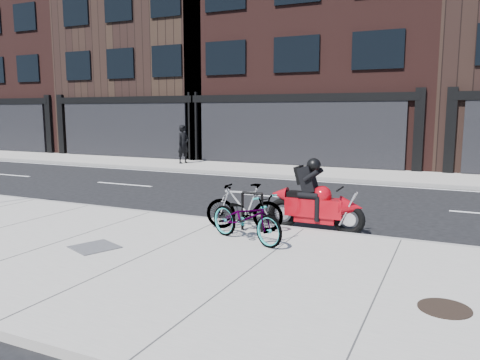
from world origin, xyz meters
The scene contains 13 objects.
ground centered at (0.00, 0.00, 0.00)m, with size 120.00×120.00×0.00m, color black.
sidewalk_near centered at (0.00, -5.00, 0.07)m, with size 60.00×6.00×0.13m, color gray.
sidewalk_far centered at (0.00, 7.75, 0.07)m, with size 60.00×3.50×0.13m, color gray.
building_west centered at (-22.00, 14.50, 6.75)m, with size 10.00×10.00×13.50m, color black.
building_midwest centered at (-12.00, 14.50, 6.00)m, with size 10.00×10.00×12.00m, color black.
building_center centered at (-2.00, 14.50, 7.25)m, with size 12.00×10.00×14.50m, color black.
bike_rack centered at (1.06, -2.60, 0.62)m, with size 0.50×0.06×0.83m.
bicycle_front centered at (1.28, -3.39, 0.61)m, with size 0.64×1.83×0.96m, color gray.
bicycle_rear centered at (0.87, -2.60, 0.63)m, with size 0.47×1.68×1.01m, color gray.
motorcycle centered at (2.23, -1.60, 0.66)m, with size 2.19×0.47×1.64m.
pedestrian centered at (-7.13, 7.91, 1.06)m, with size 0.68×0.45×1.86m, color black.
manhole_cover centered at (4.87, -5.19, 0.14)m, with size 0.66×0.66×0.01m, color black.
utility_grate centered at (-1.10, -4.95, 0.14)m, with size 0.75×0.75×0.01m, color #434345.
Camera 1 is at (4.88, -11.42, 2.63)m, focal length 35.00 mm.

